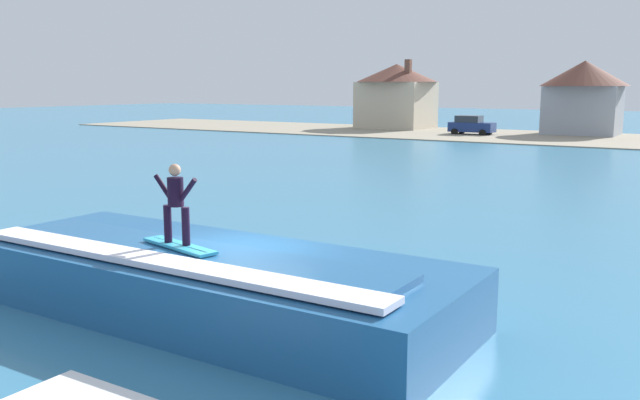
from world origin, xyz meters
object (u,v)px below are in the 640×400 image
(wave_crest, at_px, (205,281))
(surfboard, at_px, (179,246))
(car_near_shore, at_px, (471,125))
(house_with_chimney, at_px, (396,93))
(house_small_cottage, at_px, (584,92))
(surfer, at_px, (176,200))

(wave_crest, distance_m, surfboard, 0.93)
(surfboard, distance_m, car_near_shore, 54.59)
(wave_crest, height_order, house_with_chimney, house_with_chimney)
(wave_crest, relative_size, car_near_shore, 2.58)
(car_near_shore, distance_m, house_small_cottage, 10.96)
(house_with_chimney, bearing_deg, house_small_cottage, 0.50)
(wave_crest, bearing_deg, surfer, -134.09)
(surfer, bearing_deg, wave_crest, 45.91)
(car_near_shore, bearing_deg, house_small_cottage, 31.12)
(house_small_cottage, bearing_deg, house_with_chimney, -179.50)
(house_with_chimney, xyz_separation_m, house_small_cottage, (19.52, 0.17, 0.14))
(wave_crest, relative_size, surfboard, 5.17)
(surfboard, height_order, house_small_cottage, house_small_cottage)
(surfboard, height_order, surfer, surfer)
(wave_crest, bearing_deg, car_near_shore, 104.09)
(surfer, distance_m, car_near_shore, 54.56)
(surfboard, distance_m, house_small_cottage, 58.66)
(surfboard, relative_size, house_with_chimney, 0.23)
(surfer, xyz_separation_m, house_small_cottage, (-3.85, 58.44, 1.71))
(surfer, height_order, car_near_shore, surfer)
(wave_crest, distance_m, house_small_cottage, 58.31)
(wave_crest, height_order, surfer, surfer)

